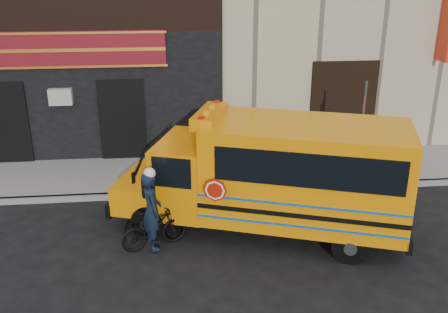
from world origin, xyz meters
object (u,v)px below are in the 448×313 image
sign_pole (361,133)px  cyclist (152,213)px  school_bus (276,174)px  bicycle (154,229)px

sign_pole → cyclist: bearing=-155.9°
school_bus → sign_pole: size_ratio=2.27×
school_bus → bicycle: school_bus is taller
sign_pole → cyclist: sign_pole is taller
school_bus → sign_pole: (2.75, 1.99, 0.24)m
cyclist → sign_pole: bearing=-82.2°
bicycle → school_bus: bearing=-102.0°
bicycle → cyclist: (-0.03, -0.07, 0.45)m
school_bus → bicycle: size_ratio=4.68×
sign_pole → cyclist: 6.21m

